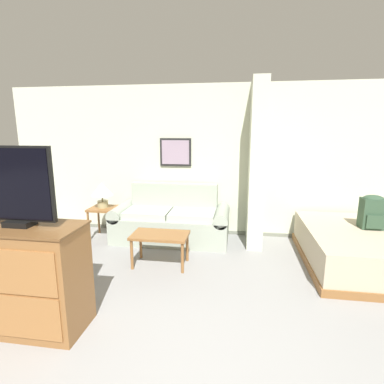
% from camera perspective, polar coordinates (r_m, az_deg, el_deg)
% --- Properties ---
extents(wall_back, '(7.65, 0.16, 2.60)m').
position_cam_1_polar(wall_back, '(5.27, 5.38, 5.77)').
color(wall_back, beige).
rests_on(wall_back, ground_plane).
extents(wall_partition_pillar, '(0.24, 0.72, 2.60)m').
position_cam_1_polar(wall_partition_pillar, '(4.85, 12.21, 5.10)').
color(wall_partition_pillar, beige).
rests_on(wall_partition_pillar, ground_plane).
extents(couch, '(1.94, 0.84, 0.92)m').
position_cam_1_polar(couch, '(5.11, -3.94, -5.47)').
color(couch, '#99A393').
rests_on(couch, ground_plane).
extents(coffee_table, '(0.77, 0.45, 0.45)m').
position_cam_1_polar(coffee_table, '(4.16, -6.10, -8.70)').
color(coffee_table, brown).
rests_on(coffee_table, ground_plane).
extents(side_table, '(0.44, 0.44, 0.54)m').
position_cam_1_polar(side_table, '(5.38, -16.53, -3.78)').
color(side_table, brown).
rests_on(side_table, ground_plane).
extents(table_lamp, '(0.37, 0.37, 0.43)m').
position_cam_1_polar(table_lamp, '(5.29, -16.78, 0.26)').
color(table_lamp, tan).
rests_on(table_lamp, side_table).
extents(tv_dresser, '(1.09, 0.52, 1.00)m').
position_cam_1_polar(tv_dresser, '(3.26, -29.00, -14.11)').
color(tv_dresser, brown).
rests_on(tv_dresser, ground_plane).
extents(tv, '(0.71, 0.16, 0.71)m').
position_cam_1_polar(tv, '(3.01, -30.60, 0.79)').
color(tv, black).
rests_on(tv, tv_dresser).
extents(bed, '(1.49, 1.90, 0.50)m').
position_cam_1_polar(bed, '(4.79, 29.45, -9.15)').
color(bed, brown).
rests_on(bed, ground_plane).
extents(backpack, '(0.28, 0.25, 0.47)m').
position_cam_1_polar(backpack, '(4.81, 31.08, -3.16)').
color(backpack, '#2D4733').
rests_on(backpack, bed).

